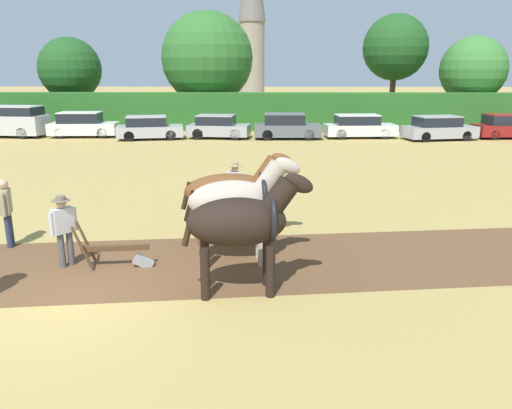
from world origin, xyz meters
The scene contains 23 objects.
ground_plane centered at (0.00, 0.00, 0.00)m, with size 240.00×240.00×0.00m, color #A88E4C.
plowed_furrow_strip centered at (-1.38, 1.53, 0.00)m, with size 29.43×3.61×0.01m, color brown.
hedgerow centered at (0.00, 27.77, 1.32)m, with size 69.08×1.64×2.63m, color #286023.
tree_far_left centered at (-11.52, 31.13, 4.25)m, with size 4.76×4.76×6.65m.
tree_left centered at (-0.85, 31.24, 5.05)m, with size 6.99×6.99×8.56m.
tree_center_left centered at (13.53, 31.56, 5.83)m, with size 4.93×4.93×8.32m.
tree_center centered at (19.18, 30.48, 4.21)m, with size 4.88×4.88×6.66m.
church_spire centered at (1.88, 55.69, 11.38)m, with size 3.35×3.35×21.74m.
draft_horse_lead_left centered at (3.29, 0.55, 1.43)m, with size 2.58×1.21×2.44m.
draft_horse_lead_right centered at (3.11, 2.08, 1.45)m, with size 2.63×1.18×2.48m.
draft_horse_trail_left centered at (2.92, 3.60, 1.31)m, with size 2.89×1.20×2.32m.
plow centered at (0.56, 1.77, 0.32)m, with size 1.71×0.53×1.13m.
farmer_at_plow centered at (-0.68, 1.79, 0.93)m, with size 0.45×0.51×1.61m.
farmer_beside_team centered at (2.82, 5.84, 0.94)m, with size 0.52×0.45×1.62m.
farmer_onlooker_right centered at (-2.58, 3.04, 0.98)m, with size 0.34×0.65×1.69m.
parked_van centered at (-13.17, 23.58, 1.03)m, with size 5.46×2.46×1.98m.
parked_car_left centered at (-8.11, 23.57, 0.76)m, with size 4.37×2.05×1.60m.
parked_car_center_left centered at (-3.61, 22.62, 0.69)m, with size 4.31×2.60×1.44m.
parked_car_center centered at (0.67, 23.17, 0.71)m, with size 4.00×2.23×1.47m.
parked_car_center_right centered at (4.99, 22.95, 0.76)m, with size 4.16×1.80×1.59m.
parked_car_right centered at (9.62, 23.55, 0.71)m, with size 4.58×2.12×1.47m.
parked_car_far_right centered at (14.37, 22.67, 0.71)m, with size 4.61×2.61×1.48m.
parked_car_end_right centered at (19.12, 23.60, 0.72)m, with size 4.59×2.13×1.51m.
Camera 1 is at (3.75, -8.49, 4.24)m, focal length 35.00 mm.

